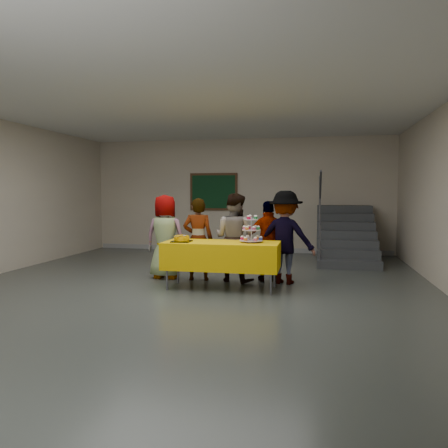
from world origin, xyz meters
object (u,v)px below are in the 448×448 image
Objects in this scene: staircase at (345,239)px; noticeboard at (214,192)px; cupcake_stand at (251,232)px; schoolchild_b at (198,239)px; bake_table at (222,255)px; schoolchild_a at (165,237)px; bear_cake at (182,238)px; schoolchild_e at (285,237)px; schoolchild_d at (269,241)px; schoolchild_c at (234,238)px.

staircase is 3.66m from noticeboard.
schoolchild_b is (-1.04, 0.55, -0.20)m from cupcake_stand.
bake_table is 1.22× the size of schoolchild_a.
bear_cake is 0.22× the size of schoolchild_e.
schoolchild_d is (1.90, 0.06, -0.05)m from schoolchild_a.
noticeboard is (-1.28, 3.92, 0.82)m from schoolchild_c.
staircase reaches higher than schoolchild_a.
noticeboard is at bearing 104.66° from bake_table.
schoolchild_a is 0.64m from schoolchild_b.
noticeboard reaches higher than bear_cake.
schoolchild_c is at bearing 11.82° from schoolchild_e.
cupcake_stand is 0.29× the size of schoolchild_a.
noticeboard reaches higher than staircase.
cupcake_stand reaches higher than bake_table.
bake_table is 4.80m from noticeboard.
schoolchild_a is (-1.68, 0.60, -0.17)m from cupcake_stand.
bake_table is at bearing 124.37° from schoolchild_b.
bear_cake is 1.58m from schoolchild_d.
schoolchild_c is 0.90m from schoolchild_e.
staircase is at bearing 59.29° from bake_table.
bake_table is at bearing 154.14° from schoolchild_a.
schoolchild_a is 4.57m from staircase.
schoolchild_a is 0.95× the size of schoolchild_e.
schoolchild_c reaches higher than bear_cake.
cupcake_stand is 4.06m from staircase.
staircase is (1.21, 3.07, -0.32)m from schoolchild_e.
noticeboard is at bearing 110.43° from cupcake_stand.
schoolchild_b is 4.16m from staircase.
schoolchild_e is at bearing 172.49° from schoolchild_b.
bake_table is 0.67m from schoolchild_c.
schoolchild_e is (0.29, -0.08, 0.09)m from schoolchild_d.
noticeboard is (-1.67, 4.48, 0.66)m from cupcake_stand.
schoolchild_d is 3.35m from staircase.
staircase is at bearing 64.83° from cupcake_stand.
schoolchild_e reaches higher than cupcake_stand.
bear_cake is at bearing 74.65° from schoolchild_b.
bear_cake is 0.94m from schoolchild_a.
schoolchild_e is at bearing 48.68° from cupcake_stand.
schoolchild_e is 0.67× the size of staircase.
schoolchild_c is at bearing 124.19° from cupcake_stand.
schoolchild_a is at bearing 151.53° from bake_table.
bake_table is 1.17× the size of schoolchild_e.
schoolchild_c is (0.74, 0.74, -0.05)m from bear_cake.
schoolchild_d is (0.61, 0.09, -0.06)m from schoolchild_c.
bake_table is 1.45× the size of noticeboard.
bear_cake is at bearing -169.88° from bake_table.
schoolchild_d is 0.60× the size of staircase.
bake_table is at bearing -173.88° from cupcake_stand.
schoolchild_d reaches higher than bear_cake.
bake_table is at bearing 30.73° from schoolchild_d.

